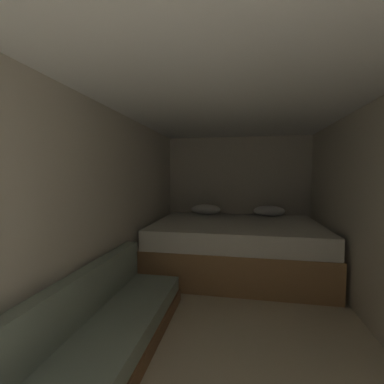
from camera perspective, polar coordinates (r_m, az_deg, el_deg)
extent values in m
plane|color=beige|center=(2.64, 8.45, -28.95)|extent=(7.10, 7.10, 0.00)
cube|color=beige|center=(4.81, 9.77, -0.80)|extent=(2.59, 0.05, 2.10)
cube|color=beige|center=(2.62, -20.34, -4.70)|extent=(0.05, 5.10, 2.10)
cube|color=white|center=(2.33, 8.98, 21.17)|extent=(2.59, 5.10, 0.05)
cube|color=#9E7247|center=(4.04, 9.42, -13.40)|extent=(2.37, 1.73, 0.48)
cube|color=white|center=(3.94, 9.48, -8.27)|extent=(2.33, 1.69, 0.26)
ellipsoid|color=white|center=(4.60, 3.02, -3.78)|extent=(0.51, 0.29, 0.17)
ellipsoid|color=white|center=(4.59, 16.38, -3.95)|extent=(0.51, 0.29, 0.17)
cube|color=brown|center=(2.27, -21.03, -33.27)|extent=(0.63, 2.62, 0.13)
cube|color=gray|center=(2.19, -21.13, -30.38)|extent=(0.59, 2.58, 0.15)
cube|color=gray|center=(2.19, -27.49, -22.62)|extent=(0.12, 2.58, 0.38)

